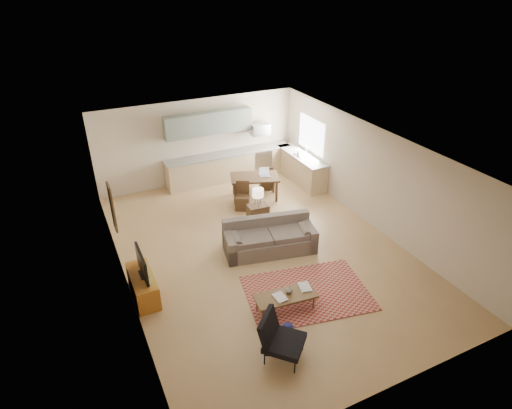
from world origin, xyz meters
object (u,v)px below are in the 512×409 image
tv_credenza (143,286)px  sofa (270,237)px  console_table (258,215)px  coffee_table (285,302)px  dining_table (255,187)px  armchair (285,339)px

tv_credenza → sofa: bearing=6.3°
sofa → console_table: bearing=89.7°
coffee_table → tv_credenza: size_ratio=1.05×
dining_table → armchair: bearing=-91.2°
console_table → dining_table: bearing=71.2°
console_table → coffee_table: bearing=-102.4°
tv_credenza → dining_table: size_ratio=0.84×
coffee_table → console_table: console_table is taller
armchair → console_table: (1.54, 4.27, -0.13)m
armchair → tv_credenza: 3.33m
console_table → dining_table: dining_table is taller
coffee_table → dining_table: dining_table is taller
console_table → dining_table: (0.61, 1.48, 0.05)m
coffee_table → dining_table: (1.54, 4.68, 0.17)m
tv_credenza → armchair: bearing=-55.2°
sofa → armchair: (-1.29, -3.08, 0.04)m
sofa → tv_credenza: bearing=-162.0°
sofa → armchair: armchair is taller
tv_credenza → console_table: console_table is taller
tv_credenza → console_table: 3.77m
tv_credenza → console_table: size_ratio=1.91×
tv_credenza → console_table: bearing=24.1°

